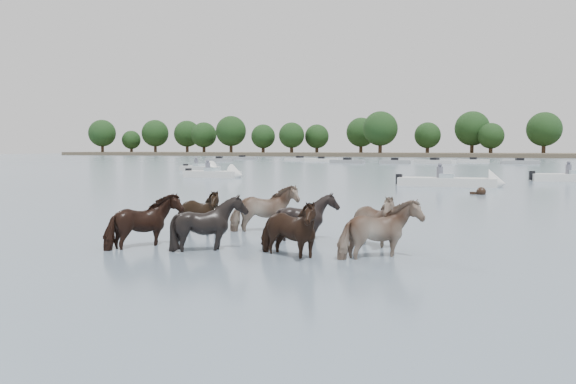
% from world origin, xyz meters
% --- Properties ---
extents(ground, '(400.00, 400.00, 0.00)m').
position_xyz_m(ground, '(0.00, 0.00, 0.00)').
color(ground, slate).
rests_on(ground, ground).
extents(shoreline, '(160.00, 30.00, 1.00)m').
position_xyz_m(shoreline, '(-70.00, 150.00, 0.50)').
color(shoreline, '#4C4233').
rests_on(shoreline, ground).
extents(pony_herd, '(6.74, 4.94, 1.45)m').
position_xyz_m(pony_herd, '(2.17, 0.89, 0.45)').
color(pony_herd, black).
rests_on(pony_herd, ground).
extents(swimming_pony, '(0.72, 0.44, 0.44)m').
position_xyz_m(swimming_pony, '(4.29, 17.82, 0.10)').
color(swimming_pony, black).
rests_on(swimming_pony, ground).
extents(motorboat_a, '(4.77, 1.96, 1.92)m').
position_xyz_m(motorboat_a, '(-15.23, 26.02, 0.23)').
color(motorboat_a, silver).
rests_on(motorboat_a, ground).
extents(motorboat_b, '(6.08, 2.37, 1.92)m').
position_xyz_m(motorboat_b, '(2.47, 23.40, 0.22)').
color(motorboat_b, silver).
rests_on(motorboat_b, ground).
extents(motorboat_f, '(4.74, 2.52, 1.92)m').
position_xyz_m(motorboat_f, '(-23.20, 35.60, 0.23)').
color(motorboat_f, silver).
rests_on(motorboat_f, ground).
extents(distant_flotilla, '(105.22, 24.20, 0.93)m').
position_xyz_m(distant_flotilla, '(-0.51, 79.16, 0.26)').
color(distant_flotilla, gray).
rests_on(distant_flotilla, ground).
extents(treeline, '(148.16, 22.57, 12.35)m').
position_xyz_m(treeline, '(-70.46, 149.20, 6.92)').
color(treeline, '#382619').
rests_on(treeline, ground).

